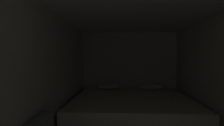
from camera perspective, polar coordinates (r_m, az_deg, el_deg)
The scene contains 3 objects.
wall_back at distance 4.42m, azimuth 5.60°, elevation -3.35°, with size 2.44×0.05×2.07m, color beige.
wall_left at distance 2.27m, azimuth -23.02°, elevation -8.08°, with size 0.05×4.72×2.07m, color beige.
bed at distance 3.51m, azimuth 6.44°, elevation -16.29°, with size 2.22×2.00×0.81m.
Camera 1 is at (-0.21, -0.18, 1.41)m, focal length 28.01 mm.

